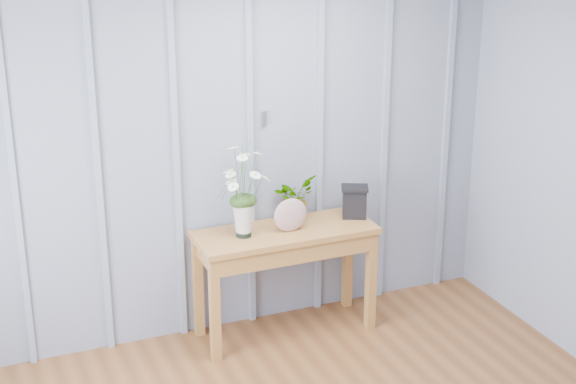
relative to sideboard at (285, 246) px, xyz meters
name	(u,v)px	position (x,y,z in m)	size (l,w,h in m)	color
room_shell	(293,85)	(-0.40, -1.08, 1.35)	(4.00, 4.50, 2.50)	gray
sideboard	(285,246)	(0.00, 0.00, 0.00)	(1.20, 0.45, 0.75)	#9C6831
daisy_vase	(243,179)	(-0.29, 0.00, 0.51)	(0.44, 0.34, 0.63)	black
spider_plant	(294,198)	(0.12, 0.14, 0.27)	(0.28, 0.24, 0.31)	#1F3D15
felt_disc_vessel	(290,215)	(0.02, -0.04, 0.23)	(0.23, 0.06, 0.23)	#804254
carved_box	(354,201)	(0.52, 0.03, 0.23)	(0.22, 0.20, 0.22)	black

